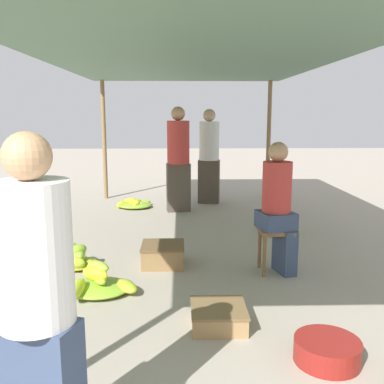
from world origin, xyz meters
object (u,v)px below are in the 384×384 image
object	(u,v)px
vendor_foreground	(37,304)
banana_pile_left_0	(99,285)
crate_mid	(218,316)
crate_near	(163,254)
banana_pile_left_1	(78,259)
shopper_walking_mid	(209,155)
stool	(275,238)
banana_pile_right_1	(278,229)
basin_black	(327,351)
banana_pile_left_2	(134,204)
vendor_seated	(278,205)
shopper_walking_far	(178,158)

from	to	relation	value
vendor_foreground	banana_pile_left_0	bearing A→B (deg)	93.56
banana_pile_left_0	crate_mid	distance (m)	1.23
vendor_foreground	crate_near	distance (m)	2.87
banana_pile_left_0	crate_mid	size ratio (longest dim) A/B	1.61
crate_mid	banana_pile_left_1	bearing A→B (deg)	136.91
banana_pile_left_0	shopper_walking_mid	bearing A→B (deg)	72.72
banana_pile_left_0	crate_mid	world-z (taller)	banana_pile_left_0
stool	banana_pile_right_1	size ratio (longest dim) A/B	0.83
vendor_foreground	banana_pile_left_1	bearing A→B (deg)	100.15
basin_black	banana_pile_left_2	size ratio (longest dim) A/B	0.68
banana_pile_left_1	vendor_foreground	bearing A→B (deg)	-79.85
basin_black	banana_pile_left_2	xyz separation A→B (m)	(-1.82, 4.89, -0.02)
basin_black	vendor_seated	bearing A→B (deg)	89.06
banana_pile_left_0	crate_near	xyz separation A→B (m)	(0.56, 0.78, 0.03)
banana_pile_left_2	shopper_walking_mid	distance (m)	1.65
vendor_seated	crate_near	xyz separation A→B (m)	(-1.21, 0.26, -0.61)
crate_mid	shopper_walking_far	distance (m)	4.19
vendor_foreground	banana_pile_left_2	distance (m)	5.77
basin_black	banana_pile_left_1	world-z (taller)	banana_pile_left_1
vendor_foreground	banana_pile_left_1	size ratio (longest dim) A/B	2.82
stool	crate_mid	bearing A→B (deg)	-120.81
stool	banana_pile_left_1	size ratio (longest dim) A/B	0.85
banana_pile_left_1	shopper_walking_far	bearing A→B (deg)	68.88
stool	crate_near	bearing A→B (deg)	168.09
banana_pile_left_0	banana_pile_left_1	bearing A→B (deg)	117.50
vendor_seated	vendor_foreground	bearing A→B (deg)	-123.41
crate_near	shopper_walking_far	world-z (taller)	shopper_walking_far
crate_near	banana_pile_left_1	bearing A→B (deg)	-173.65
vendor_seated	banana_pile_left_1	bearing A→B (deg)	175.83
shopper_walking_mid	crate_near	bearing A→B (deg)	-102.21
shopper_walking_mid	banana_pile_left_2	bearing A→B (deg)	-163.61
banana_pile_left_1	vendor_seated	bearing A→B (deg)	-4.17
banana_pile_left_0	shopper_walking_far	world-z (taller)	shopper_walking_far
basin_black	banana_pile_right_1	world-z (taller)	banana_pile_right_1
vendor_seated	crate_mid	bearing A→B (deg)	-121.68
vendor_foreground	shopper_walking_far	world-z (taller)	shopper_walking_far
banana_pile_left_0	crate_mid	bearing A→B (deg)	-31.25
shopper_walking_mid	crate_mid	bearing A→B (deg)	-92.83
banana_pile_left_1	crate_mid	world-z (taller)	banana_pile_left_1
banana_pile_left_2	crate_mid	bearing A→B (deg)	-75.55
banana_pile_left_1	banana_pile_right_1	distance (m)	2.80
vendor_seated	basin_black	bearing A→B (deg)	-90.94
vendor_seated	banana_pile_right_1	world-z (taller)	vendor_seated
banana_pile_right_1	crate_near	bearing A→B (deg)	-142.13
vendor_foreground	shopper_walking_far	xyz separation A→B (m)	(0.60, 5.43, 0.10)
vendor_seated	shopper_walking_mid	distance (m)	3.66
banana_pile_left_1	shopper_walking_mid	distance (m)	3.92
stool	crate_mid	xyz separation A→B (m)	(-0.69, -1.16, -0.29)
vendor_foreground	banana_pile_right_1	bearing A→B (deg)	63.26
crate_mid	banana_pile_right_1	bearing A→B (deg)	67.90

